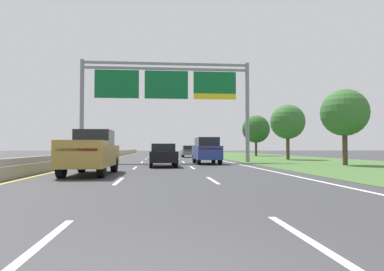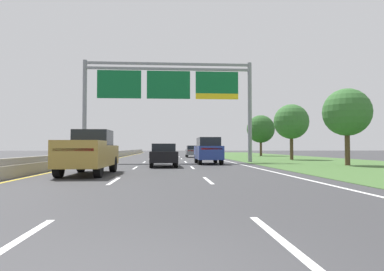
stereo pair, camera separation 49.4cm
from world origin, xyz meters
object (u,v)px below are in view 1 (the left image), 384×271
Objects in this scene: overhead_sign_gantry at (166,90)px; roadside_tree_near at (344,113)px; car_grey_right_lane_sedan at (189,151)px; car_blue_right_lane_suv at (206,150)px; roadside_tree_far at (256,129)px; roadside_tree_mid at (288,122)px; car_black_centre_lane_sedan at (163,155)px; pickup_truck_gold at (91,152)px.

overhead_sign_gantry is 14.75m from roadside_tree_near.
car_blue_right_lane_suv is (-0.11, -19.23, 0.28)m from car_grey_right_lane_sedan.
roadside_tree_mid is at bearing -94.09° from roadside_tree_far.
roadside_tree_near is 12.21m from roadside_tree_mid.
roadside_tree_near is at bearing -156.65° from car_grey_right_lane_sedan.
overhead_sign_gantry is 3.20× the size of car_blue_right_lane_suv.
overhead_sign_gantry reaches higher than roadside_tree_far.
roadside_tree_far is at bearing 57.76° from overhead_sign_gantry.
car_black_centre_lane_sedan is at bearing -177.92° from roadside_tree_near.
roadside_tree_near reaches higher than car_grey_right_lane_sedan.
overhead_sign_gantry is 3.39× the size of car_black_centre_lane_sedan.
pickup_truck_gold is at bearing 151.63° from car_black_centre_lane_sedan.
car_black_centre_lane_sedan is 13.69m from roadside_tree_near.
car_grey_right_lane_sedan is at bearing -12.23° from pickup_truck_gold.
roadside_tree_near is (13.33, 0.49, 3.05)m from car_black_centre_lane_sedan.
car_grey_right_lane_sedan is 0.78× the size of roadside_tree_near.
roadside_tree_mid reaches higher than pickup_truck_gold.
car_black_centre_lane_sedan is (-3.65, -23.21, 0.00)m from car_grey_right_lane_sedan.
roadside_tree_near is at bearing -109.99° from car_blue_right_lane_suv.
car_grey_right_lane_sedan is 14.79m from roadside_tree_mid.
overhead_sign_gantry is at bearing 46.06° from car_blue_right_lane_suv.
roadside_tree_mid is (13.18, 5.68, -2.36)m from overhead_sign_gantry.
car_black_centre_lane_sedan is at bearing -116.30° from roadside_tree_far.
roadside_tree_far is at bearing 87.22° from roadside_tree_near.
roadside_tree_mid is at bearing 23.31° from overhead_sign_gantry.
roadside_tree_far is (11.22, 25.88, 3.09)m from car_blue_right_lane_suv.
car_blue_right_lane_suv is at bearing 160.36° from roadside_tree_near.
roadside_tree_far reaches higher than car_blue_right_lane_suv.
car_blue_right_lane_suv is (3.19, -3.04, -5.34)m from overhead_sign_gantry.
pickup_truck_gold is at bearing -131.00° from roadside_tree_mid.
car_grey_right_lane_sedan is at bearing -0.69° from car_blue_right_lane_suv.
roadside_tree_mid is (17.05, 19.61, 3.00)m from pickup_truck_gold.
car_black_centre_lane_sedan is at bearing 137.96° from car_blue_right_lane_suv.
pickup_truck_gold is 0.91× the size of roadside_tree_mid.
roadside_tree_far reaches higher than pickup_truck_gold.
car_blue_right_lane_suv is (7.06, 10.89, 0.02)m from pickup_truck_gold.
roadside_tree_mid is at bearing -49.25° from car_blue_right_lane_suv.
roadside_tree_far is at bearing -27.72° from car_black_centre_lane_sedan.
pickup_truck_gold is 1.23× the size of car_grey_right_lane_sedan.
roadside_tree_near is 0.94× the size of roadside_tree_mid.
roadside_tree_far is (14.41, 22.84, -2.25)m from overhead_sign_gantry.
car_blue_right_lane_suv is at bearing -43.10° from car_black_centre_lane_sedan.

